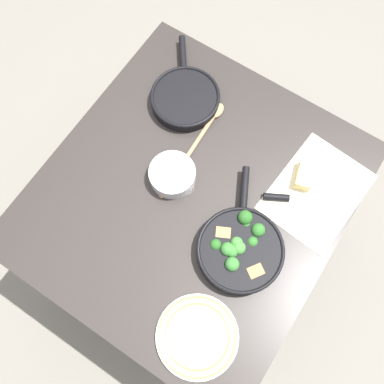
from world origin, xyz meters
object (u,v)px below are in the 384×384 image
Objects in this scene: prep_bowl_steel at (172,175)px; cheese_block at (304,175)px; skillet_eggs at (185,98)px; wooden_spoon at (199,138)px; dinner_plate_stack at (197,336)px; grater_knife at (295,199)px; skillet_broccoli at (240,248)px.

cheese_block is at bearing -56.84° from prep_bowl_steel.
skillet_eggs reaches higher than wooden_spoon.
prep_bowl_steel is (0.38, 0.35, 0.01)m from dinner_plate_stack.
dinner_plate_stack is (-0.55, -0.35, 0.01)m from wooden_spoon.
prep_bowl_steel is at bearing 169.10° from skillet_eggs.
wooden_spoon is 1.65× the size of dinner_plate_stack.
wooden_spoon is at bearing 1.13° from prep_bowl_steel.
grater_knife reaches higher than wooden_spoon.
skillet_broccoli is 1.46× the size of grater_knife.
cheese_block is 0.68× the size of prep_bowl_steel.
wooden_spoon is at bearing -165.22° from skillet_eggs.
skillet_eggs is (0.36, 0.44, -0.01)m from skillet_broccoli.
skillet_broccoli is at bearing 6.11° from dinner_plate_stack.
skillet_eggs is 2.20× the size of prep_bowl_steel.
cheese_block is at bearing -2.07° from dinner_plate_stack.
skillet_broccoli reaches higher than prep_bowl_steel.
skillet_eggs is 3.22× the size of cheese_block.
prep_bowl_steel is (-0.17, -0.00, 0.02)m from wooden_spoon.
dinner_plate_stack is (-0.63, 0.02, -0.01)m from cheese_block.
skillet_broccoli reaches higher than wooden_spoon.
dinner_plate_stack is 0.52m from prep_bowl_steel.
cheese_block is (0.09, 0.01, 0.01)m from grater_knife.
cheese_block is 0.43× the size of dinner_plate_stack.
cheese_block is (-0.03, -0.50, -0.00)m from skillet_eggs.
prep_bowl_steel is at bearing 173.62° from grater_knife.
dinner_plate_stack is (-0.65, -0.48, -0.01)m from skillet_eggs.
skillet_eggs reaches higher than grater_knife.
skillet_broccoli is 0.41m from wooden_spoon.
prep_bowl_steel reaches higher than cheese_block.
cheese_block is at bearing -81.31° from wooden_spoon.
grater_knife is 0.09m from cheese_block.
prep_bowl_steel reaches higher than dinner_plate_stack.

